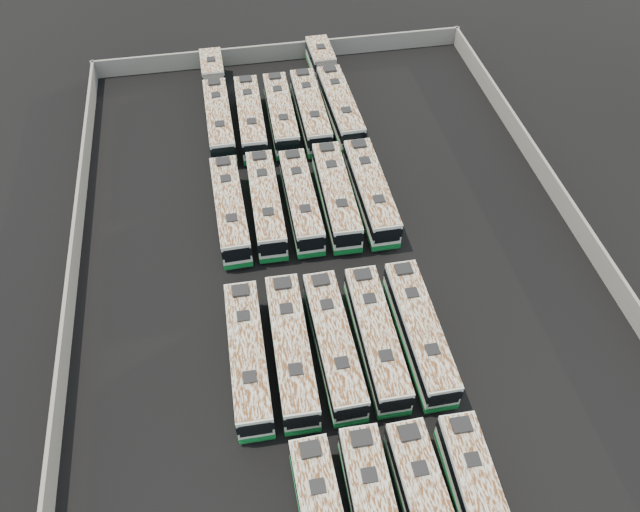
% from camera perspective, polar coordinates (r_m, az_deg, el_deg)
% --- Properties ---
extents(ground, '(140.00, 140.00, 0.00)m').
position_cam_1_polar(ground, '(53.36, 1.91, -2.42)').
color(ground, black).
rests_on(ground, ground).
extents(perimeter_wall, '(45.20, 73.20, 2.20)m').
position_cam_1_polar(perimeter_wall, '(52.51, 1.94, -1.66)').
color(perimeter_wall, slate).
rests_on(perimeter_wall, ground).
extents(bus_front_far_right, '(2.81, 12.00, 3.36)m').
position_cam_1_polar(bus_front_far_right, '(43.09, 14.57, -21.49)').
color(bus_front_far_right, silver).
rests_on(bus_front_far_right, ground).
extents(bus_midfront_far_left, '(2.76, 12.28, 3.45)m').
position_cam_1_polar(bus_midfront_far_left, '(47.12, -6.60, -9.12)').
color(bus_midfront_far_left, silver).
rests_on(bus_midfront_far_left, ground).
extents(bus_midfront_left, '(2.88, 12.44, 3.49)m').
position_cam_1_polar(bus_midfront_left, '(47.19, -2.64, -8.52)').
color(bus_midfront_left, silver).
rests_on(bus_midfront_left, ground).
extents(bus_midfront_center, '(2.75, 12.20, 3.43)m').
position_cam_1_polar(bus_midfront_center, '(47.47, 1.26, -8.03)').
color(bus_midfront_center, silver).
rests_on(bus_midfront_center, ground).
extents(bus_midfront_right, '(2.64, 12.09, 3.40)m').
position_cam_1_polar(bus_midfront_right, '(48.00, 5.16, -7.41)').
color(bus_midfront_right, silver).
rests_on(bus_midfront_right, ground).
extents(bus_midfront_far_right, '(2.60, 12.18, 3.43)m').
position_cam_1_polar(bus_midfront_far_right, '(48.69, 9.08, -6.83)').
color(bus_midfront_far_right, silver).
rests_on(bus_midfront_far_right, ground).
extents(bus_midback_far_left, '(2.77, 12.12, 3.40)m').
position_cam_1_polar(bus_midback_far_left, '(57.53, -8.21, 4.24)').
color(bus_midback_far_left, silver).
rests_on(bus_midback_far_left, ground).
extents(bus_midback_left, '(2.76, 12.20, 3.43)m').
position_cam_1_polar(bus_midback_left, '(57.71, -4.97, 4.80)').
color(bus_midback_left, silver).
rests_on(bus_midback_left, ground).
extents(bus_midback_center, '(2.55, 11.90, 3.35)m').
position_cam_1_polar(bus_midback_center, '(57.86, -1.76, 5.08)').
color(bus_midback_center, silver).
rests_on(bus_midback_center, ground).
extents(bus_midback_right, '(2.86, 12.47, 3.50)m').
position_cam_1_polar(bus_midback_right, '(58.29, 1.48, 5.58)').
color(bus_midback_right, silver).
rests_on(bus_midback_right, ground).
extents(bus_midback_far_right, '(2.68, 12.49, 3.52)m').
position_cam_1_polar(bus_midback_far_right, '(58.83, 4.65, 5.91)').
color(bus_midback_far_right, silver).
rests_on(bus_midback_far_right, ground).
extents(bus_back_far_left, '(2.65, 18.66, 3.38)m').
position_cam_1_polar(bus_back_far_left, '(70.90, -9.40, 13.61)').
color(bus_back_far_left, silver).
rests_on(bus_back_far_left, ground).
extents(bus_back_left, '(2.84, 12.22, 3.43)m').
position_cam_1_polar(bus_back_left, '(68.14, -6.37, 12.43)').
color(bus_back_left, silver).
rests_on(bus_back_left, ground).
extents(bus_back_center, '(2.75, 12.09, 3.40)m').
position_cam_1_polar(bus_back_center, '(68.46, -3.60, 12.82)').
color(bus_back_center, silver).
rests_on(bus_back_center, ground).
extents(bus_back_right, '(2.67, 12.42, 3.50)m').
position_cam_1_polar(bus_back_right, '(68.69, -0.88, 13.10)').
color(bus_back_right, silver).
rests_on(bus_back_right, ground).
extents(bus_back_far_right, '(3.11, 19.34, 3.50)m').
position_cam_1_polar(bus_back_far_right, '(71.99, 1.23, 14.91)').
color(bus_back_far_right, silver).
rests_on(bus_back_far_right, ground).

